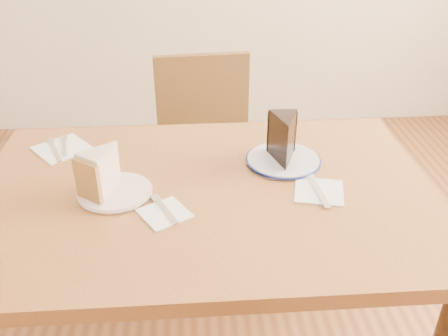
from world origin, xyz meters
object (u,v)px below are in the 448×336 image
(carrot_cake, at_px, (105,171))
(chocolate_cake, at_px, (284,142))
(chair_far, at_px, (208,162))
(plate_cream, at_px, (115,192))
(table, at_px, (207,220))
(plate_navy, at_px, (283,160))

(carrot_cake, distance_m, chocolate_cake, 0.49)
(chair_far, xyz_separation_m, chocolate_cake, (0.20, -0.49, 0.33))
(plate_cream, xyz_separation_m, carrot_cake, (-0.02, 0.01, 0.06))
(table, distance_m, chair_far, 0.63)
(table, height_order, plate_cream, plate_cream)
(table, xyz_separation_m, chair_far, (0.03, 0.61, -0.16))
(plate_cream, distance_m, plate_navy, 0.48)
(carrot_cake, bearing_deg, chair_far, 101.73)
(table, relative_size, plate_navy, 5.86)
(plate_cream, xyz_separation_m, chocolate_cake, (0.46, 0.12, 0.07))
(chocolate_cake, bearing_deg, carrot_cake, 15.82)
(table, xyz_separation_m, carrot_cake, (-0.25, 0.00, 0.16))
(plate_navy, relative_size, carrot_cake, 1.90)
(plate_navy, bearing_deg, chocolate_cake, -103.41)
(table, relative_size, chair_far, 1.37)
(table, xyz_separation_m, plate_cream, (-0.23, -0.01, 0.10))
(table, relative_size, plate_cream, 6.59)
(table, bearing_deg, chocolate_cake, 27.31)
(plate_navy, xyz_separation_m, chocolate_cake, (-0.00, -0.01, 0.07))
(plate_cream, bearing_deg, chair_far, 67.04)
(table, height_order, plate_navy, plate_navy)
(plate_cream, bearing_deg, table, 1.38)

